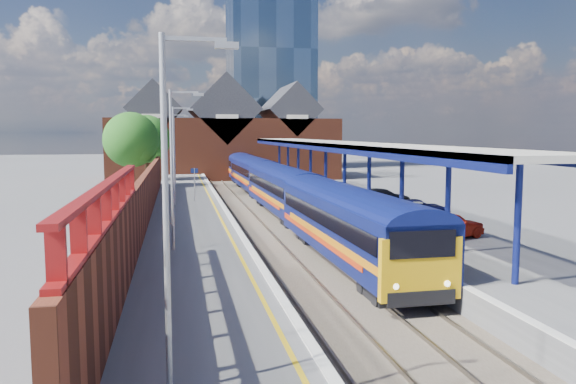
{
  "coord_description": "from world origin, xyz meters",
  "views": [
    {
      "loc": [
        -6.27,
        -18.88,
        6.15
      ],
      "look_at": [
        0.26,
        14.08,
        2.6
      ],
      "focal_mm": 35.0,
      "sensor_mm": 36.0,
      "label": 1
    }
  ],
  "objects_px": {
    "lamp_post_b": "(175,160)",
    "parked_car_dark": "(382,197)",
    "train": "(266,178)",
    "lamp_post_d": "(176,145)",
    "lamp_post_c": "(175,149)",
    "platform_sign": "(195,179)",
    "parked_car_red": "(448,225)",
    "parked_car_silver": "(393,208)",
    "lamp_post_a": "(173,194)",
    "parked_car_blue": "(418,208)"
  },
  "relations": [
    {
      "from": "lamp_post_b",
      "to": "parked_car_dark",
      "type": "distance_m",
      "value": 19.12
    },
    {
      "from": "train",
      "to": "lamp_post_d",
      "type": "xyz_separation_m",
      "value": [
        -7.86,
        7.34,
        2.87
      ]
    },
    {
      "from": "lamp_post_c",
      "to": "platform_sign",
      "type": "xyz_separation_m",
      "value": [
        1.36,
        2.0,
        -2.3
      ]
    },
    {
      "from": "train",
      "to": "lamp_post_b",
      "type": "height_order",
      "value": "lamp_post_b"
    },
    {
      "from": "train",
      "to": "parked_car_red",
      "type": "distance_m",
      "value": 25.06
    },
    {
      "from": "platform_sign",
      "to": "parked_car_red",
      "type": "distance_m",
      "value": 21.34
    },
    {
      "from": "lamp_post_b",
      "to": "lamp_post_d",
      "type": "distance_m",
      "value": 32.0
    },
    {
      "from": "lamp_post_d",
      "to": "parked_car_silver",
      "type": "height_order",
      "value": "lamp_post_d"
    },
    {
      "from": "lamp_post_b",
      "to": "lamp_post_d",
      "type": "xyz_separation_m",
      "value": [
        0.0,
        32.0,
        0.0
      ]
    },
    {
      "from": "parked_car_red",
      "to": "parked_car_silver",
      "type": "height_order",
      "value": "parked_car_red"
    },
    {
      "from": "lamp_post_a",
      "to": "lamp_post_b",
      "type": "relative_size",
      "value": 1.0
    },
    {
      "from": "lamp_post_d",
      "to": "parked_car_blue",
      "type": "bearing_deg",
      "value": -59.66
    },
    {
      "from": "lamp_post_d",
      "to": "parked_car_silver",
      "type": "relative_size",
      "value": 1.9
    },
    {
      "from": "train",
      "to": "parked_car_silver",
      "type": "bearing_deg",
      "value": -74.14
    },
    {
      "from": "platform_sign",
      "to": "lamp_post_c",
      "type": "bearing_deg",
      "value": -124.26
    },
    {
      "from": "train",
      "to": "parked_car_blue",
      "type": "relative_size",
      "value": 16.96
    },
    {
      "from": "parked_car_dark",
      "to": "train",
      "type": "bearing_deg",
      "value": 18.42
    },
    {
      "from": "lamp_post_a",
      "to": "parked_car_silver",
      "type": "bearing_deg",
      "value": 58.32
    },
    {
      "from": "lamp_post_b",
      "to": "lamp_post_c",
      "type": "bearing_deg",
      "value": 90.0
    },
    {
      "from": "parked_car_silver",
      "to": "parked_car_blue",
      "type": "height_order",
      "value": "parked_car_silver"
    },
    {
      "from": "platform_sign",
      "to": "parked_car_silver",
      "type": "bearing_deg",
      "value": -43.88
    },
    {
      "from": "lamp_post_d",
      "to": "lamp_post_a",
      "type": "bearing_deg",
      "value": -90.0
    },
    {
      "from": "train",
      "to": "parked_car_blue",
      "type": "bearing_deg",
      "value": -69.04
    },
    {
      "from": "lamp_post_b",
      "to": "parked_car_blue",
      "type": "distance_m",
      "value": 16.58
    },
    {
      "from": "parked_car_blue",
      "to": "platform_sign",
      "type": "bearing_deg",
      "value": 61.0
    },
    {
      "from": "train",
      "to": "parked_car_red",
      "type": "relative_size",
      "value": 16.48
    },
    {
      "from": "parked_car_red",
      "to": "parked_car_blue",
      "type": "xyz_separation_m",
      "value": [
        1.59,
        6.92,
        -0.14
      ]
    },
    {
      "from": "parked_car_blue",
      "to": "train",
      "type": "bearing_deg",
      "value": 31.53
    },
    {
      "from": "lamp_post_a",
      "to": "parked_car_red",
      "type": "distance_m",
      "value": 19.49
    },
    {
      "from": "lamp_post_b",
      "to": "parked_car_red",
      "type": "bearing_deg",
      "value": 0.62
    },
    {
      "from": "train",
      "to": "lamp_post_c",
      "type": "distance_m",
      "value": 12.04
    },
    {
      "from": "platform_sign",
      "to": "parked_car_dark",
      "type": "relative_size",
      "value": 0.58
    },
    {
      "from": "parked_car_blue",
      "to": "lamp_post_b",
      "type": "bearing_deg",
      "value": 126.4
    },
    {
      "from": "platform_sign",
      "to": "parked_car_blue",
      "type": "xyz_separation_m",
      "value": [
        13.23,
        -10.94,
        -1.15
      ]
    },
    {
      "from": "lamp_post_d",
      "to": "train",
      "type": "bearing_deg",
      "value": -43.05
    },
    {
      "from": "lamp_post_a",
      "to": "lamp_post_b",
      "type": "distance_m",
      "value": 14.0
    },
    {
      "from": "train",
      "to": "lamp_post_c",
      "type": "bearing_deg",
      "value": -132.2
    },
    {
      "from": "lamp_post_c",
      "to": "parked_car_blue",
      "type": "bearing_deg",
      "value": -31.48
    },
    {
      "from": "parked_car_dark",
      "to": "lamp_post_d",
      "type": "bearing_deg",
      "value": 26.97
    },
    {
      "from": "lamp_post_d",
      "to": "parked_car_red",
      "type": "bearing_deg",
      "value": -67.8
    },
    {
      "from": "lamp_post_c",
      "to": "parked_car_dark",
      "type": "relative_size",
      "value": 1.62
    },
    {
      "from": "train",
      "to": "lamp_post_d",
      "type": "height_order",
      "value": "lamp_post_d"
    },
    {
      "from": "lamp_post_b",
      "to": "platform_sign",
      "type": "bearing_deg",
      "value": 85.67
    },
    {
      "from": "train",
      "to": "platform_sign",
      "type": "relative_size",
      "value": 26.38
    },
    {
      "from": "platform_sign",
      "to": "parked_car_dark",
      "type": "xyz_separation_m",
      "value": [
        12.87,
        -5.68,
        -1.06
      ]
    },
    {
      "from": "lamp_post_b",
      "to": "parked_car_blue",
      "type": "height_order",
      "value": "lamp_post_b"
    },
    {
      "from": "parked_car_silver",
      "to": "parked_car_blue",
      "type": "relative_size",
      "value": 0.95
    },
    {
      "from": "train",
      "to": "parked_car_red",
      "type": "height_order",
      "value": "train"
    },
    {
      "from": "train",
      "to": "platform_sign",
      "type": "bearing_deg",
      "value": -134.26
    },
    {
      "from": "train",
      "to": "parked_car_silver",
      "type": "relative_size",
      "value": 17.88
    }
  ]
}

